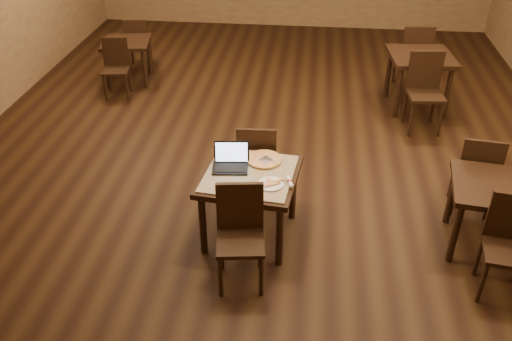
# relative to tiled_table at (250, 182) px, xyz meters

# --- Properties ---
(ground) EXTENTS (10.00, 10.00, 0.00)m
(ground) POSITION_rel_tiled_table_xyz_m (0.01, 1.92, -0.66)
(ground) COLOR black
(ground) RESTS_ON ground
(tiled_table) EXTENTS (1.02, 1.02, 0.76)m
(tiled_table) POSITION_rel_tiled_table_xyz_m (0.00, 0.00, 0.00)
(tiled_table) COLOR black
(tiled_table) RESTS_ON ground
(chair_main_near) EXTENTS (0.48, 0.48, 0.98)m
(chair_main_near) POSITION_rel_tiled_table_xyz_m (-0.01, -0.61, -0.10)
(chair_main_near) COLOR black
(chair_main_near) RESTS_ON ground
(chair_main_far) EXTENTS (0.44, 0.44, 0.97)m
(chair_main_far) POSITION_rel_tiled_table_xyz_m (0.00, 0.61, -0.11)
(chair_main_far) COLOR black
(chair_main_far) RESTS_ON ground
(laptop) EXTENTS (0.37, 0.30, 0.24)m
(laptop) POSITION_rel_tiled_table_xyz_m (-0.20, 0.11, 0.17)
(laptop) COLOR black
(laptop) RESTS_ON tiled_table
(plate) EXTENTS (0.25, 0.25, 0.01)m
(plate) POSITION_rel_tiled_table_xyz_m (0.22, -0.18, 0.11)
(plate) COLOR white
(plate) RESTS_ON tiled_table
(pizza_slice) EXTENTS (0.26, 0.26, 0.02)m
(pizza_slice) POSITION_rel_tiled_table_xyz_m (0.22, -0.18, 0.13)
(pizza_slice) COLOR beige
(pizza_slice) RESTS_ON plate
(pizza_pan) EXTENTS (0.37, 0.37, 0.01)m
(pizza_pan) POSITION_rel_tiled_table_xyz_m (0.12, 0.24, 0.11)
(pizza_pan) COLOR silver
(pizza_pan) RESTS_ON tiled_table
(pizza_whole) EXTENTS (0.36, 0.36, 0.03)m
(pizza_whole) POSITION_rel_tiled_table_xyz_m (0.12, 0.24, 0.12)
(pizza_whole) COLOR beige
(pizza_whole) RESTS_ON pizza_pan
(spatula) EXTENTS (0.27, 0.24, 0.01)m
(spatula) POSITION_rel_tiled_table_xyz_m (0.14, 0.22, 0.13)
(spatula) COLOR silver
(spatula) RESTS_ON pizza_whole
(napkin_roll) EXTENTS (0.08, 0.18, 0.04)m
(napkin_roll) POSITION_rel_tiled_table_xyz_m (0.40, -0.14, 0.12)
(napkin_roll) COLOR white
(napkin_roll) RESTS_ON tiled_table
(other_table_a) EXTENTS (0.97, 0.97, 0.83)m
(other_table_a) POSITION_rel_tiled_table_xyz_m (2.10, 3.27, 0.03)
(other_table_a) COLOR black
(other_table_a) RESTS_ON ground
(other_table_a_chair_near) EXTENTS (0.51, 0.51, 1.07)m
(other_table_a_chair_near) POSITION_rel_tiled_table_xyz_m (2.09, 2.64, -0.06)
(other_table_a_chair_near) COLOR black
(other_table_a_chair_near) RESTS_ON ground
(other_table_a_chair_far) EXTENTS (0.51, 0.51, 1.07)m
(other_table_a_chair_far) POSITION_rel_tiled_table_xyz_m (2.11, 3.89, -0.06)
(other_table_a_chair_far) COLOR black
(other_table_a_chair_far) RESTS_ON ground
(other_table_b) EXTENTS (0.84, 0.84, 0.69)m
(other_table_b) POSITION_rel_tiled_table_xyz_m (-2.45, 3.74, -0.09)
(other_table_b) COLOR black
(other_table_b) RESTS_ON ground
(other_table_b_chair_near) EXTENTS (0.44, 0.44, 0.89)m
(other_table_b_chair_near) POSITION_rel_tiled_table_xyz_m (-2.47, 3.21, -0.16)
(other_table_b_chair_near) COLOR black
(other_table_b_chair_near) RESTS_ON ground
(other_table_b_chair_far) EXTENTS (0.44, 0.44, 0.89)m
(other_table_b_chair_far) POSITION_rel_tiled_table_xyz_m (-2.44, 4.26, -0.16)
(other_table_b_chair_far) COLOR black
(other_table_b_chair_far) RESTS_ON ground
(other_table_c) EXTENTS (0.90, 0.90, 0.75)m
(other_table_c) POSITION_rel_tiled_table_xyz_m (2.36, 0.08, -0.04)
(other_table_c) COLOR black
(other_table_c) RESTS_ON ground
(other_table_c_chair_near) EXTENTS (0.47, 0.47, 0.96)m
(other_table_c_chair_near) POSITION_rel_tiled_table_xyz_m (2.37, -0.48, -0.12)
(other_table_c_chair_near) COLOR black
(other_table_c_chair_near) RESTS_ON ground
(other_table_c_chair_far) EXTENTS (0.47, 0.47, 0.96)m
(other_table_c_chair_far) POSITION_rel_tiled_table_xyz_m (2.34, 0.64, -0.12)
(other_table_c_chair_far) COLOR black
(other_table_c_chair_far) RESTS_ON ground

